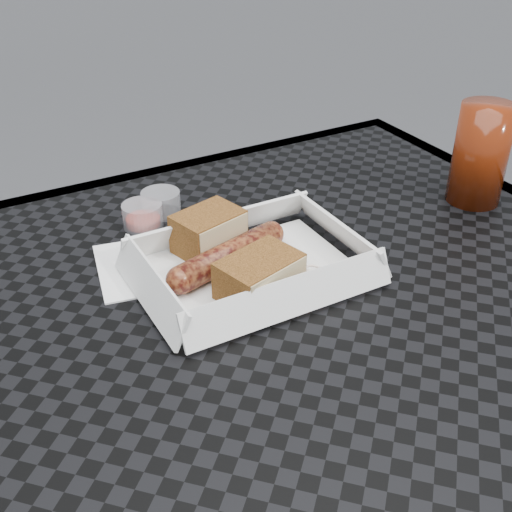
{
  "coord_description": "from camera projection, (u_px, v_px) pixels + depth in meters",
  "views": [
    {
      "loc": [
        -0.31,
        -0.44,
        1.14
      ],
      "look_at": [
        -0.03,
        0.07,
        0.78
      ],
      "focal_mm": 45.0,
      "sensor_mm": 36.0,
      "label": 1
    }
  ],
  "objects": [
    {
      "name": "drink_glass",
      "position": [
        481.0,
        154.0,
        0.83
      ],
      "size": [
        0.07,
        0.07,
        0.13
      ],
      "primitive_type": "cylinder",
      "color": "#571907",
      "rests_on": "patio_table"
    },
    {
      "name": "patio_table",
      "position": [
        311.0,
        359.0,
        0.71
      ],
      "size": [
        0.8,
        0.8,
        0.74
      ],
      "color": "black",
      "rests_on": "ground"
    },
    {
      "name": "bratwurst",
      "position": [
        228.0,
        256.0,
        0.71
      ],
      "size": [
        0.16,
        0.07,
        0.03
      ],
      "rotation": [
        0.0,
        0.0,
        0.27
      ],
      "color": "brown",
      "rests_on": "food_tray"
    },
    {
      "name": "condiment_cup_sauce",
      "position": [
        143.0,
        215.0,
        0.8
      ],
      "size": [
        0.05,
        0.05,
        0.03
      ],
      "primitive_type": "cylinder",
      "color": "maroon",
      "rests_on": "patio_table"
    },
    {
      "name": "bread_near",
      "position": [
        209.0,
        231.0,
        0.74
      ],
      "size": [
        0.09,
        0.07,
        0.05
      ],
      "primitive_type": "cube",
      "rotation": [
        0.0,
        0.0,
        0.27
      ],
      "color": "brown",
      "rests_on": "food_tray"
    },
    {
      "name": "bread_far",
      "position": [
        259.0,
        276.0,
        0.66
      ],
      "size": [
        0.1,
        0.08,
        0.04
      ],
      "primitive_type": "cube",
      "rotation": [
        0.0,
        0.0,
        0.27
      ],
      "color": "brown",
      "rests_on": "food_tray"
    },
    {
      "name": "food_tray",
      "position": [
        252.0,
        273.0,
        0.71
      ],
      "size": [
        0.22,
        0.15,
        0.0
      ],
      "primitive_type": "cube",
      "color": "white",
      "rests_on": "patio_table"
    },
    {
      "name": "veg_garnish",
      "position": [
        311.0,
        281.0,
        0.69
      ],
      "size": [
        0.03,
        0.03,
        0.0
      ],
      "color": "#EF3B0A",
      "rests_on": "food_tray"
    },
    {
      "name": "condiment_cup_empty",
      "position": [
        161.0,
        203.0,
        0.82
      ],
      "size": [
        0.05,
        0.05,
        0.03
      ],
      "primitive_type": "cylinder",
      "color": "silver",
      "rests_on": "patio_table"
    },
    {
      "name": "napkin",
      "position": [
        152.0,
        264.0,
        0.73
      ],
      "size": [
        0.14,
        0.14,
        0.0
      ],
      "primitive_type": "cube",
      "rotation": [
        0.0,
        0.0,
        -0.19
      ],
      "color": "white",
      "rests_on": "patio_table"
    }
  ]
}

